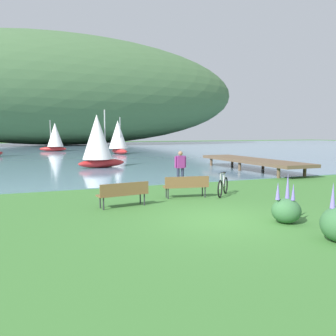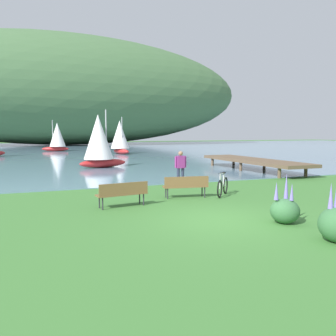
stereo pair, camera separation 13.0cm
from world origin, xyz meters
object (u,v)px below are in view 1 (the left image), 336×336
Objects in this scene: sailboat_mid_bay at (118,137)px; sailboat_toward_hillside at (55,137)px; bicycle_leaning_near_bench at (223,186)px; person_at_shoreline at (180,166)px; park_bench_further_along at (123,192)px; sailboat_nearest_to_shore at (98,140)px; park_bench_near_camera at (186,185)px.

sailboat_mid_bay is 1.03× the size of sailboat_toward_hillside.
bicycle_leaning_near_bench is 29.94m from sailboat_mid_bay.
sailboat_toward_hillside is at bearing 95.85° from bicycle_leaning_near_bench.
person_at_shoreline is at bearing -84.52° from sailboat_toward_hillside.
park_bench_further_along is 1.39× the size of bicycle_leaning_near_bench.
sailboat_nearest_to_shore is (1.69, 14.05, 1.53)m from park_bench_further_along.
park_bench_further_along is at bearing -90.56° from sailboat_toward_hillside.
sailboat_nearest_to_shore reaches higher than bicycle_leaning_near_bench.
park_bench_near_camera is at bearing -98.44° from sailboat_mid_bay.
sailboat_nearest_to_shore is at bearing 83.13° from park_bench_further_along.
person_at_shoreline is 26.87m from sailboat_mid_bay.
sailboat_mid_bay is (2.78, 29.76, 1.75)m from bicycle_leaning_near_bench.
sailboat_mid_bay is (4.40, 29.66, 1.62)m from park_bench_near_camera.
sailboat_toward_hillside is (-3.45, 36.02, 1.11)m from person_at_shoreline.
sailboat_nearest_to_shore is (-1.08, 13.24, 1.53)m from park_bench_near_camera.
sailboat_nearest_to_shore reaches higher than park_bench_near_camera.
bicycle_leaning_near_bench is 13.71m from sailboat_nearest_to_shore.
person_at_shoreline is (3.84, 3.82, 0.46)m from park_bench_further_along.
sailboat_mid_bay is at bearing 76.74° from park_bench_further_along.
park_bench_near_camera is 1.39× the size of bicycle_leaning_near_bench.
sailboat_mid_bay is (5.48, 16.42, 0.10)m from sailboat_nearest_to_shore.
sailboat_mid_bay is at bearing 71.53° from sailboat_nearest_to_shore.
sailboat_mid_bay is (7.18, 30.46, 1.62)m from park_bench_further_along.
sailboat_nearest_to_shore is 17.31m from sailboat_mid_bay.
person_at_shoreline is 10.50m from sailboat_nearest_to_shore.
park_bench_near_camera is at bearing 176.36° from bicycle_leaning_near_bench.
sailboat_toward_hillside reaches higher than park_bench_further_along.
person_at_shoreline is 0.39× the size of sailboat_toward_hillside.
bicycle_leaning_near_bench is at bearing -84.15° from sailboat_toward_hillside.
bicycle_leaning_near_bench is 0.31× the size of sailboat_nearest_to_shore.
park_bench_near_camera is at bearing -85.32° from sailboat_nearest_to_shore.
park_bench_near_camera is at bearing 16.22° from park_bench_further_along.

